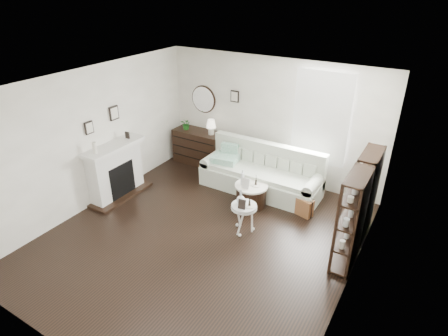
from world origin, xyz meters
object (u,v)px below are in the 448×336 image
Objects in this scene: sofa at (262,176)px; drum_table at (251,195)px; dresser at (199,147)px; pedestal_table at (244,207)px.

sofa reaches higher than drum_table.
sofa is 1.93m from dresser.
drum_table is at bearing 108.99° from pedestal_table.
sofa reaches higher than dresser.
drum_table is 1.18× the size of pedestal_table.
dresser reaches higher than pedestal_table.
dresser is 2.99m from pedestal_table.
dresser is 2.27m from drum_table.
sofa is 4.59× the size of pedestal_table.
pedestal_table is (0.39, -1.54, 0.18)m from sofa.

